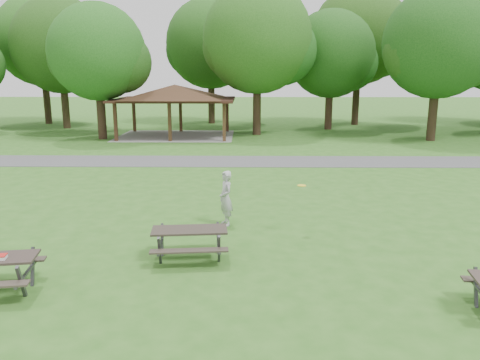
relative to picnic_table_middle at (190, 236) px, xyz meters
name	(u,v)px	position (x,y,z in m)	size (l,w,h in m)	color
ground	(196,270)	(0.23, -0.72, -0.60)	(160.00, 160.00, 0.00)	#2D621C
asphalt_path	(224,161)	(0.23, 13.28, -0.59)	(120.00, 3.20, 0.02)	#48474A
pavilion	(175,94)	(-3.77, 23.28, 2.46)	(8.60, 7.01, 3.76)	#321D12
tree_row_c	(62,48)	(-13.67, 28.31, 5.93)	(8.19, 7.80, 10.67)	black
tree_row_d	(99,55)	(-8.69, 21.81, 5.17)	(6.93, 6.60, 9.27)	black
tree_row_e	(259,42)	(2.33, 24.31, 6.18)	(8.40, 8.00, 11.02)	black
tree_row_f	(332,57)	(8.32, 27.81, 5.24)	(7.35, 7.00, 9.55)	#321F16
tree_row_g	(440,46)	(14.32, 21.31, 5.72)	(7.77, 7.40, 10.25)	black
tree_deep_a	(43,43)	(-16.67, 31.81, 6.53)	(8.40, 8.00, 11.38)	black
tree_deep_b	(212,46)	(-1.67, 32.31, 6.28)	(8.40, 8.00, 11.13)	black
tree_deep_c	(360,39)	(11.33, 31.31, 6.84)	(8.82, 8.40, 11.90)	black
picnic_table_middle	(190,236)	(0.00, 0.00, 0.00)	(2.02, 1.68, 0.82)	#2B251F
frisbee_in_flight	(302,185)	(3.02, 1.92, 0.86)	(0.33, 0.33, 0.02)	yellow
frisbee_thrower	(226,198)	(0.80, 2.71, 0.25)	(0.62, 0.41, 1.71)	#A7A7A9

